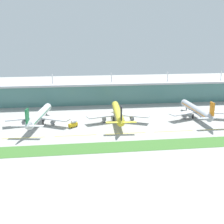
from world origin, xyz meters
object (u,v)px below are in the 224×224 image
at_px(airliner_middle, 118,113).
at_px(fuel_truck, 73,124).
at_px(airliner_near, 39,116).
at_px(airliner_far, 196,110).

relative_size(airliner_middle, fuel_truck, 9.28).
height_order(airliner_near, fuel_truck, airliner_near).
height_order(airliner_middle, fuel_truck, airliner_middle).
bearing_deg(airliner_near, fuel_truck, -23.81).
bearing_deg(airliner_middle, fuel_truck, -162.05).
bearing_deg(airliner_far, fuel_truck, -173.15).
bearing_deg(airliner_near, airliner_middle, 0.10).
distance_m(airliner_near, airliner_far, 124.13).
relative_size(airliner_far, fuel_truck, 8.83).
bearing_deg(airliner_far, airliner_middle, -179.43).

